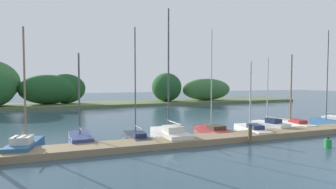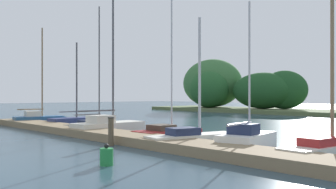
# 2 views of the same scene
# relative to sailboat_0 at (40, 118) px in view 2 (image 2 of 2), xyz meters

# --- Properties ---
(dock_pier) EXTENTS (28.86, 1.80, 0.35)m
(dock_pier) POSITION_rel_sailboat_0_xyz_m (12.49, -1.22, -0.22)
(dock_pier) COLOR #847051
(dock_pier) RESTS_ON ground
(far_shore) EXTENTS (54.65, 8.00, 6.57)m
(far_shore) POSITION_rel_sailboat_0_xyz_m (3.65, 25.96, 2.01)
(far_shore) COLOR #56663D
(far_shore) RESTS_ON ground
(sailboat_0) EXTENTS (1.71, 3.43, 6.45)m
(sailboat_0) POSITION_rel_sailboat_0_xyz_m (0.00, 0.00, 0.00)
(sailboat_0) COLOR #285684
(sailboat_0) RESTS_ON ground
(sailboat_1) EXTENTS (1.29, 3.29, 5.29)m
(sailboat_1) POSITION_rel_sailboat_0_xyz_m (2.76, 1.12, -0.06)
(sailboat_1) COLOR navy
(sailboat_1) RESTS_ON ground
(sailboat_2) EXTENTS (1.05, 3.70, 6.94)m
(sailboat_2) POSITION_rel_sailboat_0_xyz_m (6.03, 0.65, -0.09)
(sailboat_2) COLOR #232833
(sailboat_2) RESTS_ON ground
(sailboat_3) EXTENTS (1.48, 4.04, 8.14)m
(sailboat_3) POSITION_rel_sailboat_0_xyz_m (8.06, 0.20, 0.03)
(sailboat_3) COLOR silver
(sailboat_3) RESTS_ON ground
(sailboat_4) EXTENTS (1.44, 3.55, 7.25)m
(sailboat_4) POSITION_rel_sailboat_0_xyz_m (11.59, 1.07, -0.10)
(sailboat_4) COLOR maroon
(sailboat_4) RESTS_ON ground
(sailboat_5) EXTENTS (1.76, 4.25, 5.02)m
(sailboat_5) POSITION_rel_sailboat_0_xyz_m (14.16, 0.13, -0.08)
(sailboat_5) COLOR silver
(sailboat_5) RESTS_ON ground
(sailboat_6) EXTENTS (1.85, 3.24, 5.40)m
(sailboat_6) POSITION_rel_sailboat_0_xyz_m (16.19, 0.75, -0.02)
(sailboat_6) COLOR white
(sailboat_6) RESTS_ON ground
(sailboat_7) EXTENTS (1.36, 4.35, 5.77)m
(sailboat_7) POSITION_rel_sailboat_0_xyz_m (18.94, 1.25, -0.06)
(sailboat_7) COLOR silver
(sailboat_7) RESTS_ON ground
(mooring_piling_1) EXTENTS (0.25, 0.25, 1.11)m
(mooring_piling_1) POSITION_rel_sailboat_0_xyz_m (12.10, -2.45, 0.16)
(mooring_piling_1) COLOR brown
(mooring_piling_1) RESTS_ON ground
(channel_buoy_0) EXTENTS (0.37, 0.37, 0.61)m
(channel_buoy_0) POSITION_rel_sailboat_0_xyz_m (15.45, -4.83, -0.15)
(channel_buoy_0) COLOR #23843D
(channel_buoy_0) RESTS_ON ground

